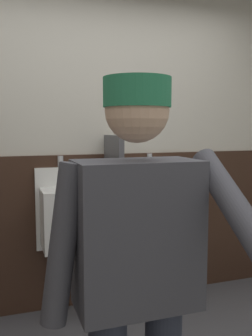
# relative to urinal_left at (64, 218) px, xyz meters

# --- Properties ---
(wall_back) EXTENTS (4.20, 0.12, 2.86)m
(wall_back) POSITION_rel_urinal_left_xyz_m (0.34, 0.22, 0.65)
(wall_back) COLOR beige
(wall_back) RESTS_ON ground_plane
(wainscot_band_back) EXTENTS (3.60, 0.03, 1.24)m
(wainscot_band_back) POSITION_rel_urinal_left_xyz_m (0.34, 0.14, -0.16)
(wainscot_band_back) COLOR #382319
(wainscot_band_back) RESTS_ON ground_plane
(urinal_left) EXTENTS (0.40, 0.34, 1.24)m
(urinal_left) POSITION_rel_urinal_left_xyz_m (0.00, 0.00, 0.00)
(urinal_left) COLOR white
(urinal_left) RESTS_ON ground_plane
(urinal_middle) EXTENTS (0.40, 0.34, 1.24)m
(urinal_middle) POSITION_rel_urinal_left_xyz_m (0.75, 0.00, 0.00)
(urinal_middle) COLOR white
(urinal_middle) RESTS_ON ground_plane
(privacy_divider_panel) EXTENTS (0.04, 0.40, 0.90)m
(privacy_divider_panel) POSITION_rel_urinal_left_xyz_m (0.38, -0.07, 0.17)
(privacy_divider_panel) COLOR #4C4C51
(person) EXTENTS (0.66, 0.60, 1.63)m
(person) POSITION_rel_urinal_left_xyz_m (0.01, -1.56, 0.19)
(person) COLOR #2D3342
(person) RESTS_ON ground_plane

